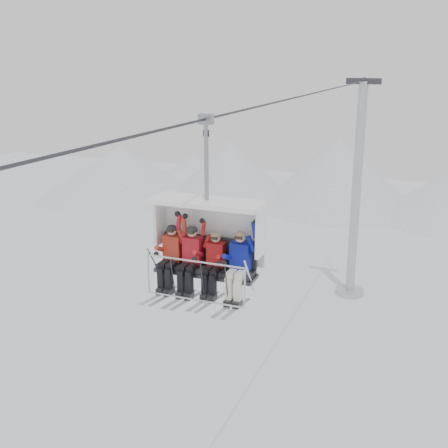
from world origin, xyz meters
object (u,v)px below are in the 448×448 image
at_px(lift_tower_right, 355,207).
at_px(skier_center_right, 214,262).
at_px(skier_far_left, 171,254).
at_px(skier_far_right, 239,263).
at_px(chairlift_carrier, 209,234).
at_px(skier_center_left, 191,257).

bearing_deg(lift_tower_right, skier_center_right, -89.38).
distance_m(lift_tower_right, skier_center_right, 23.64).
bearing_deg(skier_far_left, skier_far_right, 0.16).
bearing_deg(lift_tower_right, chairlift_carrier, -90.00).
height_order(chairlift_carrier, skier_far_right, chairlift_carrier).
distance_m(lift_tower_right, skier_center_left, 23.64).
xyz_separation_m(skier_center_right, skier_far_right, (0.57, 0.01, 0.04)).
distance_m(skier_center_right, skier_far_right, 0.58).
xyz_separation_m(chairlift_carrier, skier_far_left, (-0.83, -0.31, -0.49)).
xyz_separation_m(lift_tower_right, skier_far_right, (0.83, -23.21, 4.45)).
xyz_separation_m(chairlift_carrier, skier_center_right, (0.25, -0.31, -0.51)).
distance_m(chairlift_carrier, skier_far_left, 1.01).
height_order(lift_tower_right, skier_far_left, lift_tower_right).
xyz_separation_m(lift_tower_right, skier_far_left, (-0.83, -23.22, 4.44)).
distance_m(lift_tower_right, skier_far_right, 23.65).
bearing_deg(skier_center_right, skier_far_right, 1.11).
relative_size(chairlift_carrier, skier_far_right, 2.34).
bearing_deg(skier_far_right, skier_far_left, -179.84).
bearing_deg(skier_far_right, skier_center_right, -178.89).
bearing_deg(chairlift_carrier, skier_center_left, -136.61).
bearing_deg(lift_tower_right, skier_far_left, -92.05).
bearing_deg(skier_center_left, skier_center_right, -0.96).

